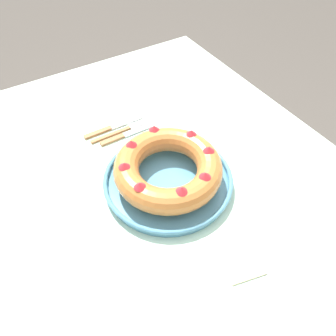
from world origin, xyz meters
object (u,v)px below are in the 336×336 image
cake_knife (123,136)px  napkin (238,255)px  fork (122,130)px  serving_dish (168,180)px  serving_knife (110,128)px  bundt_cake (168,168)px

cake_knife → napkin: cake_knife is taller
fork → cake_knife: bearing=-18.9°
serving_dish → serving_knife: 0.29m
serving_knife → napkin: (0.55, 0.06, -0.00)m
serving_knife → napkin: size_ratio=1.66×
cake_knife → fork: bearing=161.6°
serving_dish → napkin: serving_dish is taller
fork → bundt_cake: bearing=6.7°
bundt_cake → cake_knife: (-0.23, -0.02, -0.06)m
bundt_cake → serving_knife: bundt_cake is taller
fork → cake_knife: 0.03m
bundt_cake → serving_knife: bearing=-172.0°
serving_dish → napkin: 0.26m
cake_knife → napkin: bearing=9.9°
cake_knife → bundt_cake: bearing=10.0°
fork → cake_knife: (0.02, -0.01, 0.00)m
bundt_cake → serving_knife: size_ratio=1.40×
fork → serving_knife: bearing=-132.9°
fork → cake_knife: cake_knife is taller
bundt_cake → cake_knife: 0.24m
serving_knife → fork: bearing=48.5°
cake_knife → napkin: 0.50m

